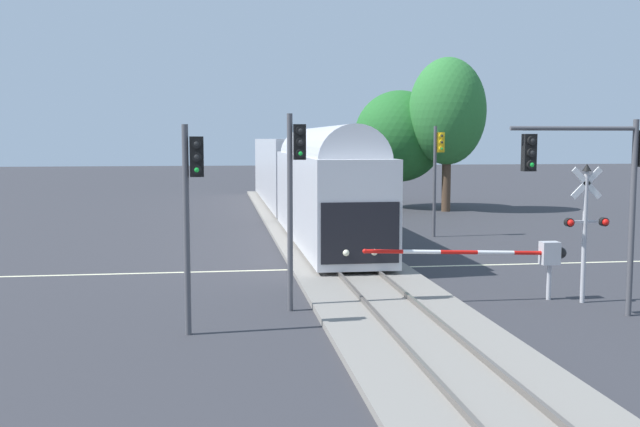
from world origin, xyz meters
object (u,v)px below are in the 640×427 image
at_px(traffic_signal_median, 295,180).
at_px(commuter_train, 299,175).
at_px(traffic_signal_far_side, 438,163).
at_px(traffic_signal_near_right, 601,170).
at_px(traffic_signal_near_left, 192,195).
at_px(oak_far_right, 447,112).
at_px(elm_centre_background, 399,136).
at_px(crossing_gate_near, 526,255).
at_px(crossing_signal_mast, 586,219).

bearing_deg(traffic_signal_median, commuter_train, 83.36).
xyz_separation_m(traffic_signal_far_side, traffic_signal_near_right, (-0.59, -17.05, 0.38)).
height_order(traffic_signal_near_right, traffic_signal_near_left, traffic_signal_near_right).
height_order(commuter_train, oak_far_right, oak_far_right).
xyz_separation_m(commuter_train, traffic_signal_median, (-2.72, -23.36, 1.00)).
height_order(traffic_signal_near_left, traffic_signal_median, traffic_signal_median).
relative_size(traffic_signal_near_right, elm_centre_background, 0.66).
relative_size(traffic_signal_far_side, elm_centre_background, 0.67).
height_order(traffic_signal_far_side, traffic_signal_near_right, traffic_signal_far_side).
bearing_deg(crossing_gate_near, traffic_signal_far_side, 83.62).
distance_m(commuter_train, crossing_signal_mast, 24.27).
height_order(crossing_gate_near, oak_far_right, oak_far_right).
xyz_separation_m(commuter_train, traffic_signal_near_left, (-5.53, -25.61, 0.77)).
bearing_deg(crossing_signal_mast, commuter_train, 104.34).
bearing_deg(crossing_gate_near, traffic_signal_median, -176.64).
bearing_deg(traffic_signal_median, elm_centre_background, 70.83).
xyz_separation_m(traffic_signal_far_side, elm_centre_background, (1.90, 15.57, 1.38)).
height_order(traffic_signal_far_side, traffic_signal_median, traffic_signal_median).
relative_size(crossing_signal_mast, traffic_signal_near_left, 0.79).
distance_m(traffic_signal_far_side, traffic_signal_median, 17.50).
xyz_separation_m(traffic_signal_median, elm_centre_background, (10.67, 30.70, 1.32)).
relative_size(traffic_signal_median, elm_centre_background, 0.68).
relative_size(crossing_gate_near, traffic_signal_far_side, 1.15).
distance_m(crossing_gate_near, traffic_signal_median, 7.52).
distance_m(traffic_signal_near_right, oak_far_right, 30.36).
relative_size(crossing_signal_mast, elm_centre_background, 0.50).
distance_m(crossing_signal_mast, traffic_signal_far_side, 15.33).
bearing_deg(crossing_gate_near, crossing_signal_mast, -19.65).
height_order(crossing_signal_mast, traffic_signal_near_left, traffic_signal_near_left).
xyz_separation_m(traffic_signal_near_right, traffic_signal_median, (-8.19, 1.91, -0.32)).
height_order(crossing_gate_near, traffic_signal_median, traffic_signal_median).
bearing_deg(oak_far_right, elm_centre_background, 132.92).
bearing_deg(traffic_signal_near_right, commuter_train, 102.21).
height_order(commuter_train, traffic_signal_far_side, traffic_signal_far_side).
relative_size(traffic_signal_far_side, traffic_signal_near_right, 1.02).
distance_m(commuter_train, traffic_signal_far_side, 10.25).
bearing_deg(crossing_gate_near, oak_far_right, 77.39).
height_order(traffic_signal_near_right, oak_far_right, oak_far_right).
bearing_deg(crossing_signal_mast, traffic_signal_near_right, -107.14).
xyz_separation_m(crossing_gate_near, traffic_signal_far_side, (1.65, 14.72, 2.31)).
bearing_deg(oak_far_right, traffic_signal_median, -115.45).
bearing_deg(elm_centre_background, traffic_signal_near_right, -94.36).
relative_size(crossing_gate_near, traffic_signal_near_left, 1.20).
height_order(crossing_gate_near, crossing_signal_mast, crossing_signal_mast).
relative_size(commuter_train, traffic_signal_near_left, 7.82).
xyz_separation_m(traffic_signal_far_side, traffic_signal_median, (-8.77, -15.14, 0.06)).
distance_m(commuter_train, oak_far_right, 12.16).
xyz_separation_m(traffic_signal_near_left, traffic_signal_median, (2.81, 2.25, 0.23)).
xyz_separation_m(crossing_gate_near, oak_far_right, (6.15, 27.48, 5.34)).
bearing_deg(traffic_signal_far_side, crossing_gate_near, -96.38).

